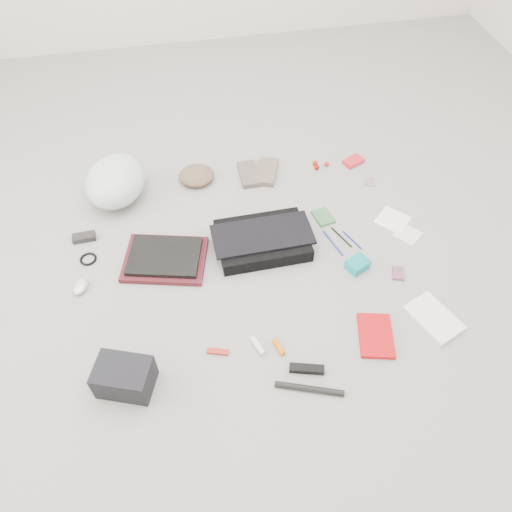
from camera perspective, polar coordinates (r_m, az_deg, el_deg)
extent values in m
plane|color=gray|center=(2.15, 0.00, -0.85)|extent=(4.00, 4.00, 0.00)
cube|color=black|center=(2.19, 0.73, 1.79)|extent=(0.40, 0.28, 0.07)
cube|color=black|center=(2.16, 0.74, 2.47)|extent=(0.44, 0.21, 0.01)
cube|color=#50161D|center=(2.18, -10.34, -0.38)|extent=(0.40, 0.34, 0.02)
cube|color=black|center=(2.17, -10.42, -0.01)|extent=(0.34, 0.29, 0.02)
ellipsoid|color=white|center=(2.45, -15.77, 8.23)|extent=(0.37, 0.40, 0.20)
ellipsoid|color=brown|center=(2.52, -6.82, 9.14)|extent=(0.18, 0.17, 0.06)
cube|color=#5F554B|center=(2.53, -0.81, 9.34)|extent=(0.09, 0.18, 0.03)
cube|color=#705D52|center=(2.55, 1.20, 9.59)|extent=(0.16, 0.21, 0.03)
cube|color=black|center=(2.36, -19.06, 2.04)|extent=(0.10, 0.05, 0.03)
torus|color=black|center=(2.28, -18.63, -0.33)|extent=(0.08, 0.08, 0.01)
ellipsoid|color=silver|center=(2.18, -19.42, -3.31)|extent=(0.08, 0.10, 0.03)
cube|color=black|center=(1.85, -14.80, -13.24)|extent=(0.23, 0.19, 0.13)
cube|color=#A42317|center=(1.91, -4.40, -10.84)|extent=(0.08, 0.05, 0.01)
cylinder|color=silver|center=(1.91, 0.22, -10.21)|extent=(0.05, 0.08, 0.02)
cylinder|color=#DE5F00|center=(1.91, 2.61, -10.36)|extent=(0.04, 0.07, 0.02)
cube|color=black|center=(1.87, 5.82, -12.72)|extent=(0.13, 0.06, 0.03)
cylinder|color=black|center=(1.84, 6.11, -14.85)|extent=(0.24, 0.11, 0.02)
cube|color=red|center=(1.99, 13.52, -8.84)|extent=(0.17, 0.22, 0.02)
cube|color=white|center=(2.09, 19.64, -6.70)|extent=(0.21, 0.24, 0.02)
cube|color=#396940|center=(2.35, 7.68, 4.46)|extent=(0.10, 0.12, 0.01)
cylinder|color=navy|center=(2.25, 8.78, 1.51)|extent=(0.05, 0.16, 0.01)
cylinder|color=black|center=(2.28, 9.75, 2.13)|extent=(0.06, 0.13, 0.01)
cylinder|color=navy|center=(2.27, 10.93, 1.82)|extent=(0.05, 0.12, 0.01)
cube|color=teal|center=(2.16, 11.52, -0.96)|extent=(0.11, 0.10, 0.04)
cube|color=#7E4F6D|center=(2.19, 15.93, -1.94)|extent=(0.07, 0.08, 0.01)
cube|color=white|center=(2.40, 15.33, 3.98)|extent=(0.19, 0.19, 0.01)
cube|color=silver|center=(2.36, 16.96, 2.37)|extent=(0.14, 0.14, 0.01)
sphere|color=#AB1E04|center=(2.62, 6.77, 10.51)|extent=(0.03, 0.03, 0.03)
sphere|color=#9A0701|center=(2.59, 6.95, 10.03)|extent=(0.03, 0.03, 0.03)
sphere|color=red|center=(2.62, 8.09, 10.38)|extent=(0.03, 0.03, 0.02)
cube|color=red|center=(2.66, 11.07, 10.58)|extent=(0.12, 0.10, 0.02)
cube|color=gray|center=(2.57, 12.87, 8.25)|extent=(0.07, 0.07, 0.00)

